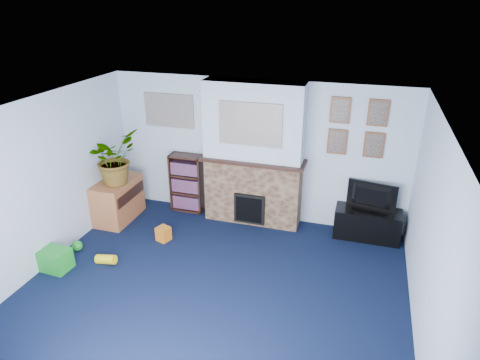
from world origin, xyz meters
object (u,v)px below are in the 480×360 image
(television, at_px, (371,197))
(sideboard, at_px, (118,200))
(tv_stand, at_px, (367,225))
(bookshelf, at_px, (187,184))

(television, height_order, sideboard, television)
(tv_stand, height_order, sideboard, sideboard)
(bookshelf, xyz_separation_m, sideboard, (-1.01, -0.67, -0.15))
(television, relative_size, sideboard, 0.84)
(tv_stand, xyz_separation_m, sideboard, (-4.14, -0.59, 0.12))
(tv_stand, relative_size, sideboard, 1.11)
(sideboard, bearing_deg, television, 8.41)
(tv_stand, distance_m, bookshelf, 3.14)
(tv_stand, xyz_separation_m, television, (0.00, 0.02, 0.48))
(sideboard, bearing_deg, tv_stand, 8.14)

